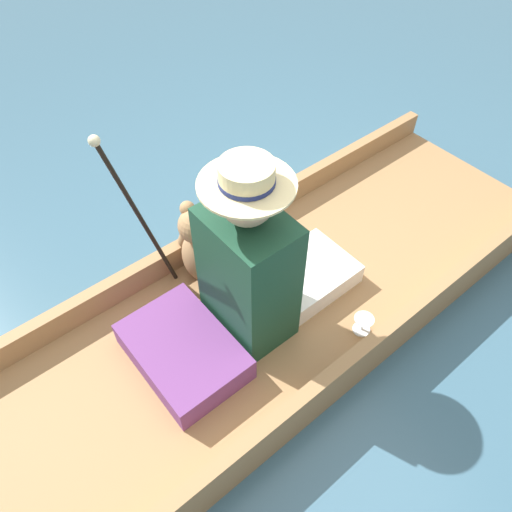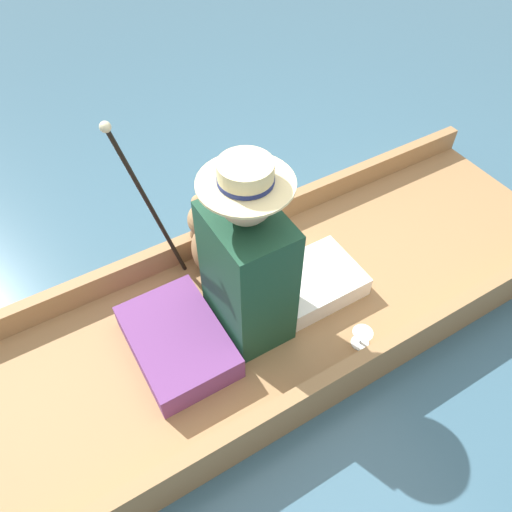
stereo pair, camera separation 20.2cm
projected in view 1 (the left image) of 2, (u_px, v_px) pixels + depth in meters
ground_plane at (286, 307)px, 2.53m from camera, size 16.00×16.00×0.00m
punt_boat at (286, 298)px, 2.47m from camera, size 1.04×3.09×0.26m
seat_cushion at (183, 351)px, 2.14m from camera, size 0.54×0.37×0.13m
seated_person at (260, 266)px, 2.09m from camera, size 0.38×0.76×0.92m
teddy_bear at (199, 247)px, 2.35m from camera, size 0.32×0.19×0.46m
wine_glass at (363, 322)px, 2.25m from camera, size 0.09×0.09×0.09m
walking_cane at (135, 209)px, 2.04m from camera, size 0.04×0.24×0.94m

